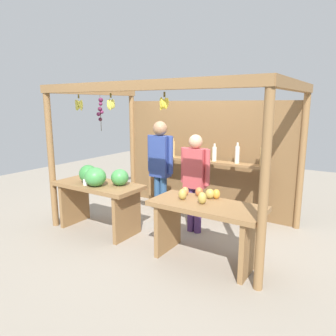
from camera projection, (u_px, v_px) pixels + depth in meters
The scene contains 7 objects.
ground_plane at pixel (175, 226), 5.11m from camera, with size 12.00×12.00×0.00m, color gray.
market_stall at pixel (189, 143), 5.24m from camera, with size 3.47×2.13×2.24m.
fruit_counter_left at pixel (99, 188), 4.81m from camera, with size 1.41×0.66×1.04m.
fruit_counter_right at pixel (206, 218), 3.90m from camera, with size 1.41×0.64×0.91m.
bottle_shelf_unit at pixel (204, 171), 5.51m from camera, with size 2.23×0.22×1.36m.
vendor_man at pixel (160, 163), 5.10m from camera, with size 0.48×0.23×1.69m.
vendor_woman at pixel (195, 175), 4.73m from camera, with size 0.48×0.21×1.52m.
Camera 1 is at (2.52, -4.11, 1.96)m, focal length 33.59 mm.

